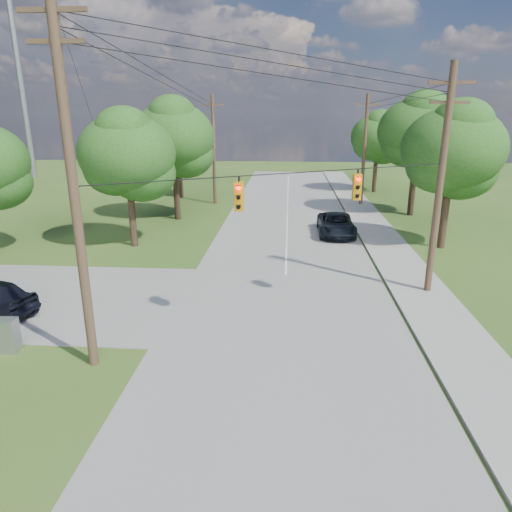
# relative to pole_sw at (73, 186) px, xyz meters

# --- Properties ---
(ground) EXTENTS (140.00, 140.00, 0.00)m
(ground) POSITION_rel_pole_sw_xyz_m (4.60, -0.40, -6.23)
(ground) COLOR #304F1A
(ground) RESTS_ON ground
(main_road) EXTENTS (10.00, 100.00, 0.03)m
(main_road) POSITION_rel_pole_sw_xyz_m (6.60, 4.60, -6.21)
(main_road) COLOR gray
(main_road) RESTS_ON ground
(sidewalk_east) EXTENTS (2.60, 100.00, 0.12)m
(sidewalk_east) POSITION_rel_pole_sw_xyz_m (13.30, 4.60, -6.17)
(sidewalk_east) COLOR gray
(sidewalk_east) RESTS_ON ground
(pole_sw) EXTENTS (2.00, 0.32, 12.00)m
(pole_sw) POSITION_rel_pole_sw_xyz_m (0.00, 0.00, 0.00)
(pole_sw) COLOR brown
(pole_sw) RESTS_ON ground
(pole_ne) EXTENTS (2.00, 0.32, 10.50)m
(pole_ne) POSITION_rel_pole_sw_xyz_m (13.50, 7.60, -0.76)
(pole_ne) COLOR brown
(pole_ne) RESTS_ON ground
(pole_north_e) EXTENTS (2.00, 0.32, 10.00)m
(pole_north_e) POSITION_rel_pole_sw_xyz_m (13.50, 29.60, -1.10)
(pole_north_e) COLOR brown
(pole_north_e) RESTS_ON ground
(pole_north_w) EXTENTS (2.00, 0.32, 10.00)m
(pole_north_w) POSITION_rel_pole_sw_xyz_m (-0.40, 29.60, -1.10)
(pole_north_w) COLOR brown
(pole_north_w) RESTS_ON ground
(power_lines) EXTENTS (13.93, 29.62, 4.93)m
(power_lines) POSITION_rel_pole_sw_xyz_m (6.10, 11.14, 2.93)
(power_lines) COLOR black
(power_lines) RESTS_ON ground
(traffic_signals) EXTENTS (4.91, 3.27, 1.05)m
(traffic_signals) POSITION_rel_pole_sw_xyz_m (7.15, 4.03, -0.73)
(traffic_signals) COLOR orange
(traffic_signals) RESTS_ON ground
(tree_w_near) EXTENTS (6.00, 6.00, 8.40)m
(tree_w_near) POSITION_rel_pole_sw_xyz_m (-3.40, 14.60, -0.30)
(tree_w_near) COLOR #402D20
(tree_w_near) RESTS_ON ground
(tree_w_mid) EXTENTS (6.40, 6.40, 9.22)m
(tree_w_mid) POSITION_rel_pole_sw_xyz_m (-2.40, 22.60, 0.35)
(tree_w_mid) COLOR #402D20
(tree_w_mid) RESTS_ON ground
(tree_w_far) EXTENTS (6.00, 6.00, 8.73)m
(tree_w_far) POSITION_rel_pole_sw_xyz_m (-4.40, 32.60, 0.02)
(tree_w_far) COLOR #402D20
(tree_w_far) RESTS_ON ground
(tree_e_near) EXTENTS (6.20, 6.20, 8.81)m
(tree_e_near) POSITION_rel_pole_sw_xyz_m (16.60, 15.60, 0.02)
(tree_e_near) COLOR #402D20
(tree_e_near) RESTS_ON ground
(tree_e_mid) EXTENTS (6.60, 6.60, 9.64)m
(tree_e_mid) POSITION_rel_pole_sw_xyz_m (17.10, 25.60, 0.68)
(tree_e_mid) COLOR #402D20
(tree_e_mid) RESTS_ON ground
(tree_e_far) EXTENTS (5.80, 5.80, 8.32)m
(tree_e_far) POSITION_rel_pole_sw_xyz_m (16.10, 37.60, -0.31)
(tree_e_far) COLOR #402D20
(tree_e_far) RESTS_ON ground
(car_main_north) EXTENTS (2.49, 5.39, 1.50)m
(car_main_north) POSITION_rel_pole_sw_xyz_m (10.10, 18.36, -5.45)
(car_main_north) COLOR black
(car_main_north) RESTS_ON main_road
(control_cabinet) EXTENTS (0.74, 0.56, 1.29)m
(control_cabinet) POSITION_rel_pole_sw_xyz_m (-3.42, 0.60, -5.58)
(control_cabinet) COLOR gray
(control_cabinet) RESTS_ON ground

